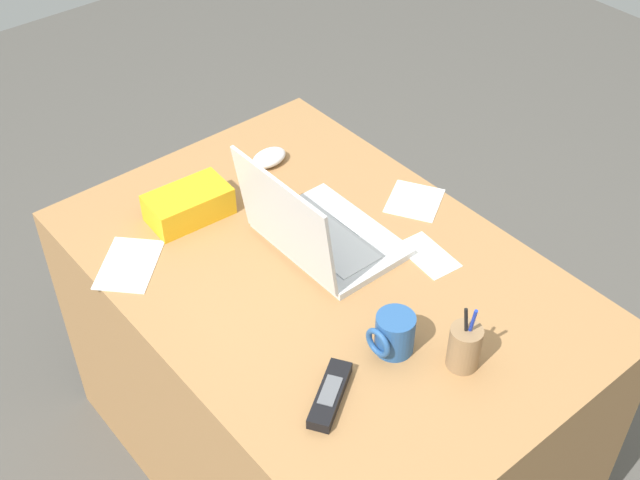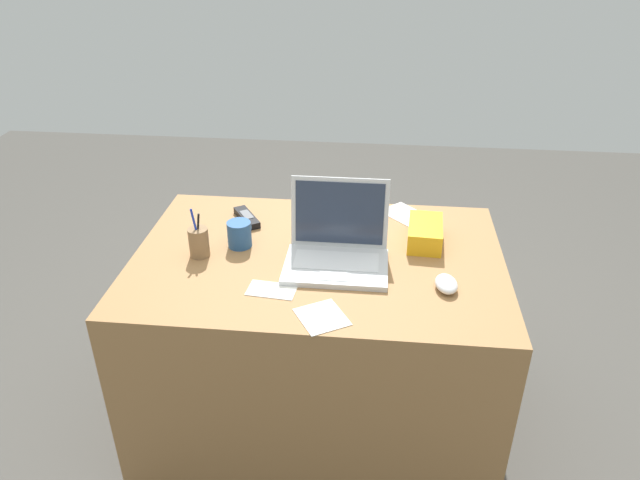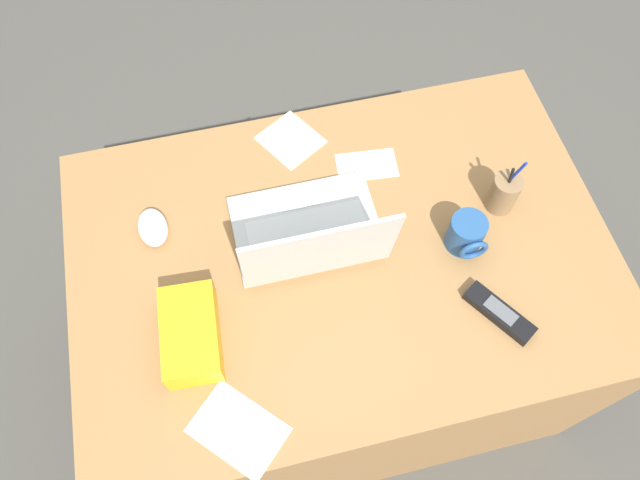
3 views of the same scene
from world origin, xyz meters
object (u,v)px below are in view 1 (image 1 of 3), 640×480
at_px(snack_bag, 189,204).
at_px(coffee_mug_white, 393,334).
at_px(computer_mouse, 269,158).
at_px(laptop, 316,232).
at_px(cordless_phone, 330,395).
at_px(pen_holder, 464,347).

bearing_deg(snack_bag, coffee_mug_white, -172.37).
relative_size(computer_mouse, coffee_mug_white, 1.10).
relative_size(laptop, computer_mouse, 3.22).
height_order(computer_mouse, coffee_mug_white, coffee_mug_white).
bearing_deg(coffee_mug_white, laptop, -12.64).
distance_m(cordless_phone, snack_bag, 0.64).
distance_m(coffee_mug_white, pen_holder, 0.14).
bearing_deg(pen_holder, coffee_mug_white, 34.27).
distance_m(laptop, computer_mouse, 0.36).
relative_size(laptop, pen_holder, 1.95).
height_order(cordless_phone, pen_holder, pen_holder).
xyz_separation_m(coffee_mug_white, cordless_phone, (-0.02, 0.18, -0.03)).
height_order(coffee_mug_white, snack_bag, coffee_mug_white).
xyz_separation_m(cordless_phone, snack_bag, (0.63, -0.10, 0.02)).
xyz_separation_m(computer_mouse, pen_holder, (-0.78, 0.11, 0.03)).
relative_size(coffee_mug_white, snack_bag, 0.47).
xyz_separation_m(coffee_mug_white, pen_holder, (-0.12, -0.08, 0.01)).
relative_size(laptop, snack_bag, 1.66).
relative_size(cordless_phone, pen_holder, 0.94).
bearing_deg(laptop, computer_mouse, -19.63).
bearing_deg(snack_bag, pen_holder, -167.55).
relative_size(coffee_mug_white, pen_holder, 0.55).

